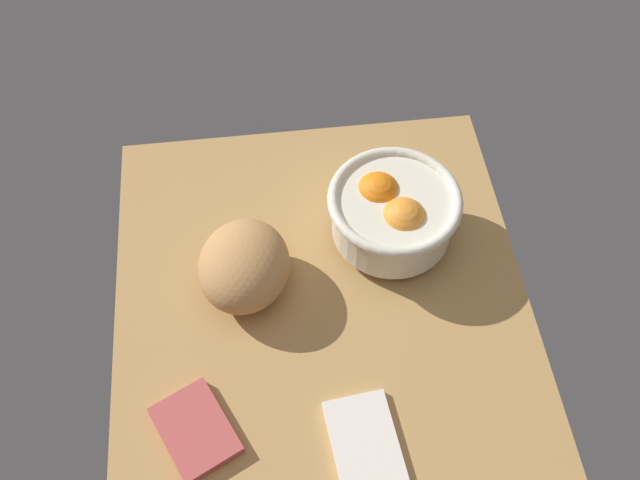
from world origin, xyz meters
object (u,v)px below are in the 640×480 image
fruit_bowl (393,212)px  napkin_folded (365,443)px  bread_loaf (244,266)px  napkin_spare (195,430)px

fruit_bowl → napkin_folded: size_ratio=1.53×
bread_loaf → fruit_bowl: bearing=-75.1°
napkin_folded → napkin_spare: bearing=78.9°
napkin_spare → bread_loaf: bearing=-20.2°
bread_loaf → napkin_folded: size_ratio=1.17×
napkin_folded → napkin_spare: (4.22, 21.52, 0.26)cm
napkin_spare → napkin_folded: bearing=-101.1°
bread_loaf → napkin_spare: bearing=159.8°
napkin_folded → napkin_spare: size_ratio=1.13×
fruit_bowl → bread_loaf: 23.20cm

